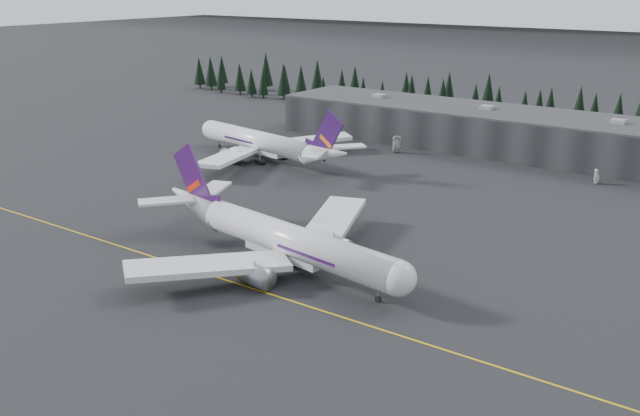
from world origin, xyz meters
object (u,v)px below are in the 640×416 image
Objects in this scene: jet_parked at (268,144)px; jet_main at (276,236)px; gse_vehicle_a at (396,150)px; gse_vehicle_b at (596,181)px; terminal at (516,132)px.

jet_main is at bearing 140.54° from jet_parked.
gse_vehicle_a reaches higher than gse_vehicle_b.
jet_parked is at bearing -160.65° from gse_vehicle_a.
jet_parked is 15.51× the size of gse_vehicle_b.
gse_vehicle_a is at bearing -114.65° from gse_vehicle_b.
terminal is at bearing 96.67° from jet_main.
gse_vehicle_a is 61.15m from gse_vehicle_b.
jet_parked is 41.17m from gse_vehicle_a.
gse_vehicle_b is at bearing -31.46° from gse_vehicle_a.
jet_main is (-3.10, -115.12, -0.81)m from terminal.
jet_parked is (-52.46, 61.01, -0.19)m from jet_main.
jet_main is at bearing -91.54° from terminal.
gse_vehicle_b is (31.40, -22.27, -5.60)m from terminal.
jet_main reaches higher than jet_parked.
terminal is 39.12× the size of gse_vehicle_b.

